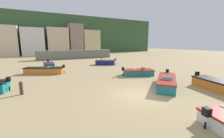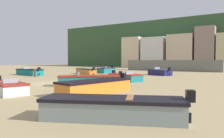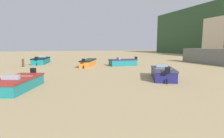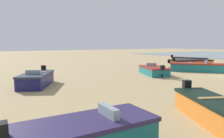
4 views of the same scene
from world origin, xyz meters
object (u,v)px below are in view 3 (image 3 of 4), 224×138
object	(u,v)px
boat_teal_5	(41,61)
boat_orange_6	(88,63)
boat_teal_4	(18,83)
mooring_post_near_water	(23,63)
boat_teal_0	(123,62)
boat_navy_1	(163,73)

from	to	relation	value
boat_teal_5	boat_orange_6	distance (m)	8.32
boat_teal_4	mooring_post_near_water	distance (m)	12.60
boat_orange_6	boat_teal_0	bearing A→B (deg)	13.85
boat_teal_4	boat_teal_5	distance (m)	16.23
boat_teal_4	boat_teal_5	bearing A→B (deg)	-70.81
boat_navy_1	boat_orange_6	distance (m)	11.33
boat_teal_0	boat_teal_4	size ratio (longest dim) A/B	0.98
boat_navy_1	boat_teal_4	size ratio (longest dim) A/B	0.97
boat_teal_5	boat_orange_6	xyz separation A→B (m)	(5.78, 5.99, -0.01)
boat_navy_1	mooring_post_near_water	world-z (taller)	boat_navy_1
boat_orange_6	boat_navy_1	bearing A→B (deg)	-45.52
boat_navy_1	boat_teal_5	distance (m)	19.13
boat_navy_1	boat_teal_5	bearing A→B (deg)	148.92
boat_teal_4	boat_teal_5	size ratio (longest dim) A/B	0.72
boat_teal_5	boat_teal_0	bearing A→B (deg)	-22.06
boat_teal_5	boat_orange_6	size ratio (longest dim) A/B	1.11
mooring_post_near_water	boat_navy_1	bearing A→B (deg)	42.44
boat_teal_5	boat_teal_4	bearing A→B (deg)	-81.85
boat_teal_0	boat_teal_4	distance (m)	14.67
boat_teal_0	boat_teal_4	bearing A→B (deg)	131.95
boat_teal_0	boat_teal_4	world-z (taller)	boat_teal_0
boat_teal_4	mooring_post_near_water	xyz separation A→B (m)	(-12.53, -1.35, 0.12)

